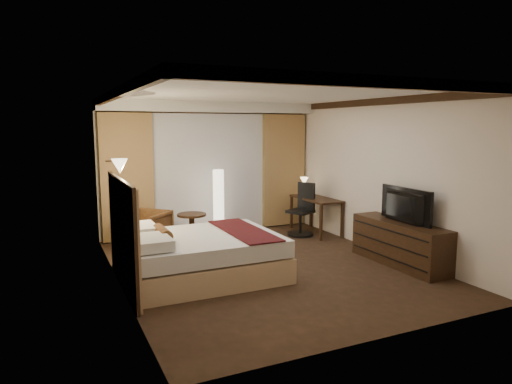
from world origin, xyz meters
name	(u,v)px	position (x,y,z in m)	size (l,w,h in m)	color
floor	(267,266)	(0.00, 0.00, 0.00)	(4.50, 5.50, 0.01)	black
ceiling	(267,94)	(0.00, 0.00, 2.70)	(4.50, 5.50, 0.01)	white
back_wall	(209,168)	(0.00, 2.75, 1.35)	(4.50, 0.02, 2.70)	white
left_wall	(117,191)	(-2.25, 0.00, 1.35)	(0.02, 5.50, 2.70)	white
right_wall	(381,176)	(2.25, 0.00, 1.35)	(0.02, 5.50, 2.70)	white
crown_molding	(267,98)	(0.00, 0.00, 2.64)	(4.50, 5.50, 0.12)	black
soffit	(212,107)	(0.00, 2.50, 2.60)	(4.50, 0.50, 0.20)	white
curtain_sheer	(210,173)	(0.00, 2.67, 1.25)	(2.48, 0.04, 2.45)	silver
curtain_left_drape	(127,177)	(-1.70, 2.61, 1.25)	(1.00, 0.14, 2.45)	tan
curtain_right_drape	(283,170)	(1.70, 2.61, 1.25)	(1.00, 0.14, 2.45)	tan
wall_sconce	(120,166)	(-2.09, 0.81, 1.62)	(0.24, 0.24, 0.24)	white
bed	(202,256)	(-1.08, -0.05, 0.32)	(2.21, 1.73, 0.65)	white
headboard	(124,235)	(-2.20, -0.05, 0.75)	(0.12, 2.03, 1.50)	tan
armchair	(146,227)	(-1.49, 2.00, 0.37)	(0.73, 0.68, 0.75)	#4F2817
side_table	(192,229)	(-0.68, 1.80, 0.30)	(0.54, 0.54, 0.60)	black
floor_lamp	(219,203)	(-0.01, 2.16, 0.69)	(0.29, 0.29, 1.38)	white
desk	(316,216)	(1.95, 1.64, 0.38)	(0.55, 1.27, 0.75)	black
desk_lamp	(304,187)	(1.95, 2.13, 0.92)	(0.18, 0.18, 0.34)	#FFD899
office_chair	(300,209)	(1.55, 1.59, 0.54)	(0.52, 0.52, 1.08)	black
dresser	(400,243)	(2.00, -0.80, 0.35)	(0.50, 1.80, 0.70)	black
television	(400,202)	(1.97, -0.80, 1.03)	(1.13, 0.65, 0.15)	black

